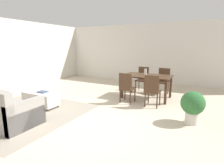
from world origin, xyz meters
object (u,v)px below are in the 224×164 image
object	(u,v)px
potted_plant	(193,105)
dining_chair_far_left	(143,78)
book_on_ottoman	(43,92)
dining_chair_far_right	(163,80)
dining_table	(147,78)
vase_centerpiece	(145,72)
dining_chair_near_left	(127,86)
ottoman_table	(41,98)
dining_chair_near_right	(152,89)

from	to	relation	value
potted_plant	dining_chair_far_left	bearing A→B (deg)	129.59
book_on_ottoman	dining_chair_far_right	bearing A→B (deg)	48.28
dining_chair_far_left	book_on_ottoman	world-z (taller)	dining_chair_far_left
dining_chair_far_left	dining_chair_far_right	size ratio (longest dim) A/B	1.00
dining_table	vase_centerpiece	world-z (taller)	vase_centerpiece
dining_table	dining_chair_near_left	distance (m)	0.91
dining_table	potted_plant	xyz separation A→B (m)	(1.52, -1.51, -0.23)
ottoman_table	dining_chair_far_right	bearing A→B (deg)	47.99
vase_centerpiece	potted_plant	bearing A→B (deg)	-44.30
dining_chair_near_left	dining_chair_near_right	xyz separation A→B (m)	(0.78, 0.01, 0.00)
vase_centerpiece	potted_plant	world-z (taller)	vase_centerpiece
dining_chair_near_right	dining_chair_far_right	bearing A→B (deg)	91.67
dining_chair_far_left	potted_plant	xyz separation A→B (m)	(1.93, -2.33, -0.08)
dining_chair_near_right	dining_chair_far_left	bearing A→B (deg)	116.86
dining_chair_near_left	potted_plant	world-z (taller)	dining_chair_near_left
dining_chair_near_right	dining_chair_far_right	world-z (taller)	same
dining_table	dining_chair_near_left	xyz separation A→B (m)	(-0.36, -0.83, -0.14)
dining_chair_far_right	dining_chair_near_right	bearing A→B (deg)	-88.33
vase_centerpiece	book_on_ottoman	xyz separation A→B (m)	(-2.26, -2.28, -0.43)
dining_chair_near_right	vase_centerpiece	distance (m)	1.04
dining_chair_far_left	vase_centerpiece	world-z (taller)	vase_centerpiece
dining_chair_near_right	dining_chair_far_left	world-z (taller)	same
dining_chair_near_right	dining_table	bearing A→B (deg)	117.11
dining_chair_near_right	potted_plant	size ratio (longest dim) A/B	1.24
ottoman_table	dining_chair_near_left	distance (m)	2.50
dining_chair_near_left	potted_plant	distance (m)	2.00
potted_plant	vase_centerpiece	bearing A→B (deg)	135.70
ottoman_table	potted_plant	size ratio (longest dim) A/B	1.39
dining_chair_far_left	vase_centerpiece	distance (m)	0.94
dining_chair_near_right	book_on_ottoman	xyz separation A→B (m)	(-2.74, -1.42, -0.09)
dining_chair_near_left	dining_chair_far_left	bearing A→B (deg)	91.91
dining_chair_far_right	potted_plant	xyz separation A→B (m)	(1.14, -2.28, -0.08)
vase_centerpiece	potted_plant	distance (m)	2.24
dining_chair_near_right	book_on_ottoman	size ratio (longest dim) A/B	3.54
dining_chair_far_left	dining_chair_far_right	world-z (taller)	same
ottoman_table	dining_chair_far_right	distance (m)	4.12
dining_chair_far_left	book_on_ottoman	distance (m)	3.61
dining_chair_far_right	dining_table	bearing A→B (deg)	-115.59
ottoman_table	dining_chair_far_left	distance (m)	3.68
dining_chair_far_right	potted_plant	world-z (taller)	dining_chair_far_right
book_on_ottoman	vase_centerpiece	bearing A→B (deg)	45.21
book_on_ottoman	potted_plant	bearing A→B (deg)	10.87
dining_chair_near_right	potted_plant	xyz separation A→B (m)	(1.10, -0.69, -0.08)
dining_chair_near_left	dining_table	bearing A→B (deg)	66.50
dining_chair_far_right	potted_plant	bearing A→B (deg)	-63.43
ottoman_table	book_on_ottoman	bearing A→B (deg)	30.03
dining_chair_near_left	dining_chair_far_right	world-z (taller)	same
dining_table	dining_chair_near_left	bearing A→B (deg)	-113.50
dining_chair_near_right	dining_chair_far_left	distance (m)	1.85
dining_chair_far_right	vase_centerpiece	world-z (taller)	vase_centerpiece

